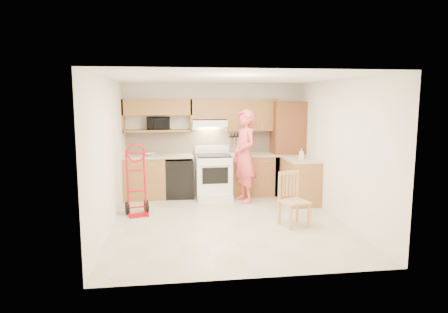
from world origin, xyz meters
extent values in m
cube|color=#BFB291|center=(0.00, 0.00, -0.01)|extent=(4.00, 4.50, 0.02)
cube|color=white|center=(0.00, 0.00, 2.51)|extent=(4.00, 4.50, 0.02)
cube|color=white|center=(0.00, 2.26, 1.25)|extent=(4.00, 0.02, 2.50)
cube|color=white|center=(0.00, -2.26, 1.25)|extent=(4.00, 0.02, 2.50)
cube|color=white|center=(-2.01, 0.00, 1.25)|extent=(0.02, 4.50, 2.50)
cube|color=white|center=(2.01, 0.00, 1.25)|extent=(0.02, 4.50, 2.50)
cube|color=beige|center=(0.00, 2.23, 1.20)|extent=(3.92, 0.03, 0.55)
cube|color=#AA773D|center=(-1.55, 1.95, 0.45)|extent=(0.90, 0.60, 0.90)
cube|color=black|center=(-0.80, 1.95, 0.42)|extent=(0.60, 0.60, 0.85)
cube|color=#AA773D|center=(0.83, 1.95, 0.45)|extent=(1.14, 0.60, 0.90)
cube|color=beige|center=(-1.25, 1.95, 0.92)|extent=(1.50, 0.63, 0.04)
cube|color=beige|center=(0.83, 1.95, 0.92)|extent=(1.14, 0.63, 0.04)
cube|color=#AA773D|center=(1.70, 1.15, 0.45)|extent=(0.60, 1.00, 0.90)
cube|color=beige|center=(1.70, 1.15, 0.92)|extent=(0.63, 1.00, 0.04)
cube|color=brown|center=(1.65, 1.95, 1.05)|extent=(0.70, 0.60, 2.10)
cube|color=#AA773D|center=(-1.25, 2.08, 1.98)|extent=(1.50, 0.33, 0.34)
cube|color=#AA773D|center=(-1.25, 2.08, 1.47)|extent=(1.50, 0.33, 0.04)
cube|color=#AA773D|center=(-0.12, 2.08, 1.94)|extent=(0.76, 0.33, 0.44)
cube|color=#AA773D|center=(0.83, 2.08, 1.80)|extent=(1.14, 0.33, 0.70)
cube|color=white|center=(-0.12, 2.02, 1.63)|extent=(0.76, 0.46, 0.14)
imported|color=black|center=(-1.24, 2.08, 1.63)|extent=(0.51, 0.35, 0.27)
imported|color=#EA4E50|center=(0.55, 1.35, 0.98)|extent=(0.64, 0.81, 1.95)
imported|color=white|center=(1.70, 1.11, 1.05)|extent=(0.12, 0.12, 0.21)
imported|color=white|center=(-1.41, 1.95, 0.97)|extent=(0.30, 0.30, 0.06)
camera|label=1|loc=(-0.98, -6.71, 2.16)|focal=31.78mm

